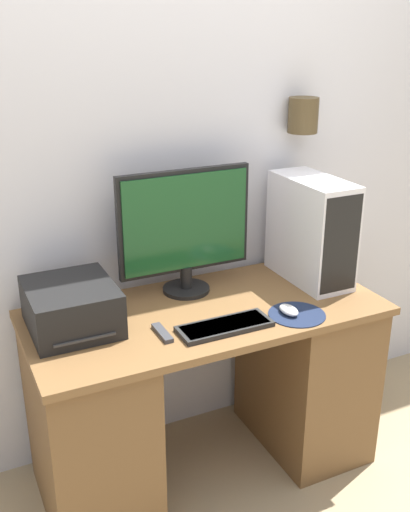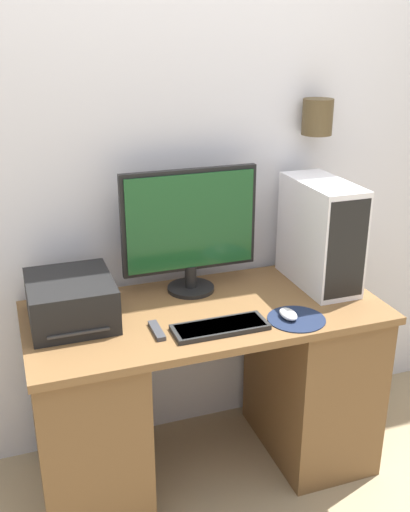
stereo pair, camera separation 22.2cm
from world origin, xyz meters
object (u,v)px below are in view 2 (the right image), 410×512
object	(u,v)px
keyboard	(220,327)
computer_tower	(321,234)
remote_control	(157,331)
printer	(71,301)
monitor	(189,226)
mouse	(288,314)

from	to	relation	value
keyboard	computer_tower	size ratio (longest dim) A/B	0.79
keyboard	remote_control	bearing A→B (deg)	166.37
keyboard	printer	distance (m)	0.55
monitor	computer_tower	size ratio (longest dim) A/B	1.26
mouse	computer_tower	bearing A→B (deg)	43.95
monitor	printer	bearing A→B (deg)	-166.79
mouse	monitor	bearing A→B (deg)	126.09
printer	remote_control	xyz separation A→B (m)	(0.27, -0.19, -0.07)
monitor	mouse	xyz separation A→B (m)	(0.27, -0.37, -0.26)
computer_tower	mouse	bearing A→B (deg)	-136.05
keyboard	remote_control	world-z (taller)	keyboard
keyboard	computer_tower	xyz separation A→B (m)	(0.53, 0.25, 0.21)
monitor	mouse	size ratio (longest dim) A/B	5.71
printer	monitor	bearing A→B (deg)	13.21
computer_tower	printer	world-z (taller)	computer_tower
monitor	keyboard	world-z (taller)	monitor
keyboard	mouse	size ratio (longest dim) A/B	3.58
remote_control	computer_tower	bearing A→B (deg)	14.58
keyboard	printer	size ratio (longest dim) A/B	0.98
monitor	mouse	world-z (taller)	monitor
mouse	keyboard	bearing A→B (deg)	178.96
remote_control	printer	bearing A→B (deg)	144.69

